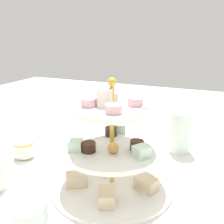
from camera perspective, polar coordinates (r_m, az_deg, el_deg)
ground_plane at (r=0.65m, az=0.00°, el=-15.83°), size 2.40×2.40×0.00m
tiered_serving_stand at (r=0.61m, az=-0.05°, el=-9.56°), size 0.29×0.29×0.26m
water_glass_tall_right at (r=0.81m, az=14.80°, el=-4.33°), size 0.07×0.07×0.13m
teacup_with_saucer at (r=0.80m, az=-18.81°, el=-7.97°), size 0.09×0.09×0.05m
butter_knife_right at (r=0.93m, az=-5.30°, el=-4.97°), size 0.12×0.14×0.00m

